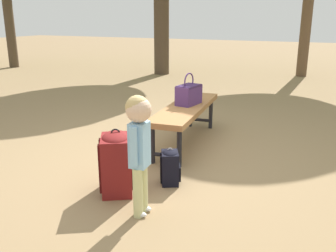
# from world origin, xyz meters

# --- Properties ---
(ground_plane) EXTENTS (40.00, 40.00, 0.00)m
(ground_plane) POSITION_xyz_m (0.00, 0.00, 0.00)
(ground_plane) COLOR #8C704C
(ground_plane) RESTS_ON ground
(park_bench) EXTENTS (1.63, 0.55, 0.45)m
(park_bench) POSITION_xyz_m (-0.76, -0.02, 0.39)
(park_bench) COLOR #9E6B3D
(park_bench) RESTS_ON ground
(handbag) EXTENTS (0.35, 0.23, 0.37)m
(handbag) POSITION_xyz_m (-0.84, -0.02, 0.58)
(handbag) COLOR #4C2D66
(handbag) RESTS_ON park_bench
(child_standing) EXTENTS (0.25, 0.19, 0.91)m
(child_standing) POSITION_xyz_m (0.90, 0.29, 0.61)
(child_standing) COLOR #CCCC8C
(child_standing) RESTS_ON ground
(backpack_large) EXTENTS (0.41, 0.38, 0.56)m
(backpack_large) POSITION_xyz_m (0.65, -0.07, 0.28)
(backpack_large) COLOR maroon
(backpack_large) RESTS_ON ground
(backpack_small) EXTENTS (0.24, 0.22, 0.33)m
(backpack_small) POSITION_xyz_m (0.32, 0.27, 0.17)
(backpack_small) COLOR black
(backpack_small) RESTS_ON ground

